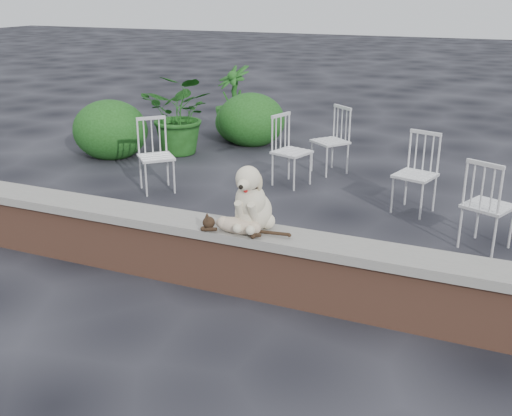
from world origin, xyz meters
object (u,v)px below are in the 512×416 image
at_px(dog, 254,195).
at_px(chair_e, 292,151).
at_px(chair_c, 489,204).
at_px(cat, 237,225).
at_px(potted_plant_b, 234,101).
at_px(potted_plant_a, 181,114).
at_px(chair_d, 415,174).
at_px(chair_b, 330,140).
at_px(chair_a, 156,156).

height_order(dog, chair_e, dog).
bearing_deg(chair_c, dog, 67.82).
height_order(cat, potted_plant_b, potted_plant_b).
xyz_separation_m(cat, potted_plant_a, (-2.82, 3.96, -0.03)).
bearing_deg(potted_plant_b, chair_e, -50.17).
distance_m(chair_e, chair_d, 1.72).
distance_m(chair_e, potted_plant_a, 2.33).
bearing_deg(dog, chair_e, 101.03).
bearing_deg(dog, chair_b, 93.77).
bearing_deg(chair_a, chair_c, -48.17).
bearing_deg(cat, chair_e, 98.97).
height_order(cat, chair_b, chair_b).
distance_m(chair_c, potted_plant_a, 5.11).
bearing_deg(chair_d, chair_c, -27.08).
height_order(chair_b, potted_plant_b, potted_plant_b).
relative_size(chair_a, chair_d, 1.00).
height_order(cat, chair_a, chair_a).
distance_m(chair_e, chair_a, 1.77).
bearing_deg(potted_plant_a, chair_c, -23.59).
bearing_deg(chair_a, chair_d, -35.37).
distance_m(chair_d, chair_c, 1.15).
relative_size(chair_c, chair_b, 1.00).
height_order(chair_e, potted_plant_a, potted_plant_a).
relative_size(chair_c, potted_plant_b, 0.77).
height_order(chair_e, chair_d, same).
distance_m(dog, chair_d, 2.73).
height_order(dog, chair_a, dog).
distance_m(cat, potted_plant_b, 6.05).
xyz_separation_m(chair_b, potted_plant_a, (-2.46, 0.09, 0.16)).
bearing_deg(chair_a, chair_b, -1.43).
bearing_deg(chair_a, potted_plant_b, 53.49).
relative_size(chair_e, potted_plant_a, 0.75).
bearing_deg(potted_plant_a, potted_plant_b, 82.51).
bearing_deg(chair_b, chair_c, -4.04).
xyz_separation_m(dog, chair_d, (0.93, 2.53, -0.41)).
xyz_separation_m(cat, potted_plant_b, (-2.62, 5.46, -0.04)).
bearing_deg(chair_d, chair_e, -178.78).
xyz_separation_m(dog, chair_a, (-2.25, 2.03, -0.41)).
height_order(dog, cat, dog).
distance_m(dog, potted_plant_b, 5.96).
bearing_deg(chair_e, potted_plant_b, 56.69).
bearing_deg(potted_plant_b, cat, -64.32).
distance_m(chair_a, chair_c, 4.04).
relative_size(chair_b, potted_plant_a, 0.75).
xyz_separation_m(cat, chair_c, (1.86, 1.91, -0.19)).
relative_size(dog, chair_c, 0.63).
bearing_deg(potted_plant_a, chair_b, -2.20).
bearing_deg(cat, chair_c, 42.76).
bearing_deg(cat, chair_b, 92.33).
xyz_separation_m(dog, chair_c, (1.78, 1.76, -0.41)).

